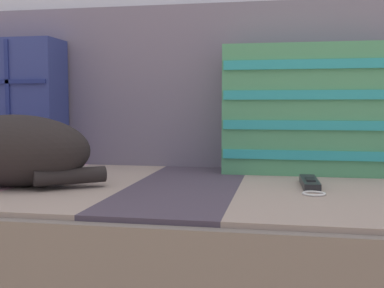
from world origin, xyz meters
TOP-DOWN VIEW (x-y plane):
  - couch at (0.00, 0.13)m, footprint 2.15×0.84m
  - sofa_backrest at (0.00, 0.48)m, footprint 2.11×0.14m
  - throw_pillow_quilted at (-0.76, 0.33)m, footprint 0.38×0.14m
  - throw_pillow_striped at (0.17, 0.33)m, footprint 0.47×0.14m
  - sleeping_cat at (-0.54, -0.02)m, footprint 0.42×0.22m
  - game_remote_near at (0.16, 0.10)m, footprint 0.05×0.20m

SIDE VIEW (x-z plane):
  - couch at x=0.00m, z-range 0.00..0.39m
  - game_remote_near at x=0.16m, z-range 0.39..0.41m
  - sleeping_cat at x=-0.54m, z-range 0.39..0.55m
  - throw_pillow_striped at x=0.17m, z-range 0.39..0.74m
  - throw_pillow_quilted at x=-0.76m, z-range 0.39..0.78m
  - sofa_backrest at x=0.00m, z-range 0.39..0.88m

